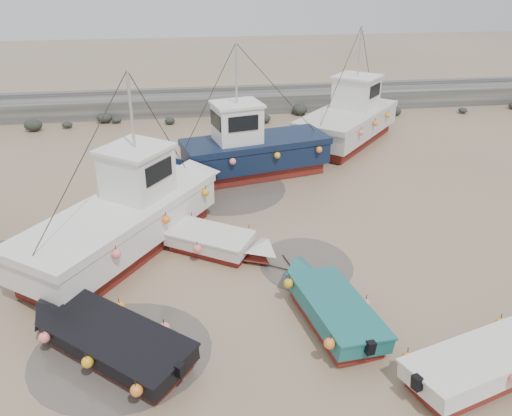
# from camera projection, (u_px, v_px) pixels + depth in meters

# --- Properties ---
(ground) EXTENTS (120.00, 120.00, 0.00)m
(ground) POSITION_uv_depth(u_px,v_px,m) (196.00, 316.00, 14.67)
(ground) COLOR #997B5F
(ground) RESTS_ON ground
(seawall) EXTENTS (60.00, 4.92, 1.50)m
(seawall) POSITION_uv_depth(u_px,v_px,m) (184.00, 104.00, 33.89)
(seawall) COLOR slate
(seawall) RESTS_ON ground
(puddle_a) EXTENTS (4.83, 4.83, 0.01)m
(puddle_a) POSITION_uv_depth(u_px,v_px,m) (122.00, 353.00, 13.30)
(puddle_a) COLOR #524A43
(puddle_a) RESTS_ON ground
(puddle_b) EXTENTS (3.21, 3.21, 0.01)m
(puddle_b) POSITION_uv_depth(u_px,v_px,m) (306.00, 264.00, 17.20)
(puddle_b) COLOR #524A43
(puddle_b) RESTS_ON ground
(puddle_d) EXTENTS (5.35, 5.35, 0.01)m
(puddle_d) POSITION_uv_depth(u_px,v_px,m) (227.00, 188.00, 22.89)
(puddle_d) COLOR #524A43
(puddle_d) RESTS_ON ground
(dinghy_2) EXTENTS (2.42, 5.80, 1.43)m
(dinghy_2) POSITION_uv_depth(u_px,v_px,m) (328.00, 303.00, 14.36)
(dinghy_2) COLOR maroon
(dinghy_2) RESTS_ON ground
(dinghy_3) EXTENTS (6.34, 2.85, 1.43)m
(dinghy_3) POSITION_uv_depth(u_px,v_px,m) (497.00, 359.00, 12.34)
(dinghy_3) COLOR maroon
(dinghy_3) RESTS_ON ground
(dinghy_4) EXTENTS (5.50, 4.93, 1.43)m
(dinghy_4) POSITION_uv_depth(u_px,v_px,m) (108.00, 336.00, 13.11)
(dinghy_4) COLOR maroon
(dinghy_4) RESTS_ON ground
(dinghy_5) EXTENTS (4.75, 3.47, 1.43)m
(dinghy_5) POSITION_uv_depth(u_px,v_px,m) (219.00, 240.00, 17.54)
(dinghy_5) COLOR maroon
(dinghy_5) RESTS_ON ground
(cabin_boat_1) EXTENTS (7.69, 9.98, 6.22)m
(cabin_boat_1) POSITION_uv_depth(u_px,v_px,m) (132.00, 213.00, 17.83)
(cabin_boat_1) COLOR maroon
(cabin_boat_1) RESTS_ON ground
(cabin_boat_2) EXTENTS (10.03, 4.20, 6.22)m
(cabin_boat_2) POSITION_uv_depth(u_px,v_px,m) (244.00, 150.00, 23.57)
(cabin_boat_2) COLOR maroon
(cabin_boat_2) RESTS_ON ground
(cabin_boat_3) EXTENTS (8.26, 8.93, 6.22)m
(cabin_boat_3) POSITION_uv_depth(u_px,v_px,m) (352.00, 118.00, 28.53)
(cabin_boat_3) COLOR maroon
(cabin_boat_3) RESTS_ON ground
(person) EXTENTS (0.78, 0.68, 1.80)m
(person) POSITION_uv_depth(u_px,v_px,m) (115.00, 246.00, 18.31)
(person) COLOR #1B1B35
(person) RESTS_ON ground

